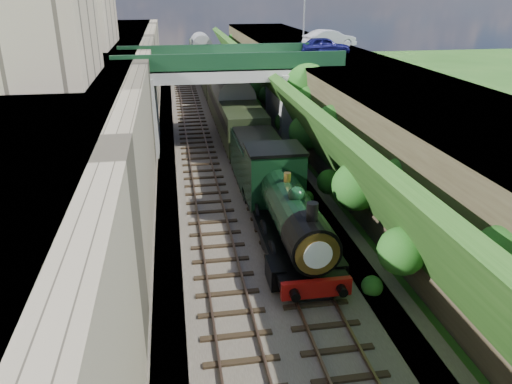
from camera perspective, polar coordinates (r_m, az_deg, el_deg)
ground at (r=17.79m, az=4.76°, el=-17.37°), size 160.00×160.00×0.00m
trackbed at (r=35.25m, az=-3.16°, el=3.71°), size 10.00×90.00×0.20m
retaining_wall at (r=34.16m, az=-12.59°, el=8.54°), size 1.00×90.00×7.00m
street_plateau_left at (r=34.53m, az=-18.44°, el=8.08°), size 6.00×90.00×7.00m
street_plateau_right at (r=36.65m, az=11.83°, el=8.92°), size 8.00×90.00×6.25m
embankment_slope at (r=34.90m, az=5.09°, el=8.03°), size 4.85×90.00×6.47m
track_left at (r=35.05m, az=-6.42°, el=3.74°), size 2.50×90.00×0.20m
track_right at (r=35.34m, az=-1.23°, el=4.04°), size 2.50×90.00×0.20m
road_bridge at (r=38.18m, az=-2.57°, el=11.35°), size 16.00×6.40×7.25m
building_far at (r=43.76m, az=-19.78°, el=19.38°), size 5.00×10.00×6.00m
building_near at (r=27.92m, az=-22.57°, el=15.92°), size 4.00×8.00×4.00m
tree at (r=36.86m, az=5.72°, el=11.77°), size 3.60×3.80×6.60m
lamppost at (r=47.54m, az=5.60°, el=20.11°), size 0.87×0.15×6.00m
car_blue at (r=42.52m, az=7.83°, el=16.23°), size 4.15×1.70×1.41m
car_silver at (r=47.56m, az=8.41°, el=16.94°), size 5.09×2.85×1.59m
locomotive at (r=22.79m, az=3.59°, el=-2.20°), size 3.10×10.22×3.83m
tender at (r=29.59m, az=0.37°, el=3.16°), size 2.70×6.00×3.05m
coach_front at (r=41.47m, az=-2.69°, el=9.37°), size 2.90×18.00×3.70m
coach_middle at (r=59.85m, az=-4.99°, el=13.34°), size 2.90×18.00×3.70m
coach_rear at (r=78.43m, az=-6.24°, el=15.42°), size 2.90×18.00×3.70m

